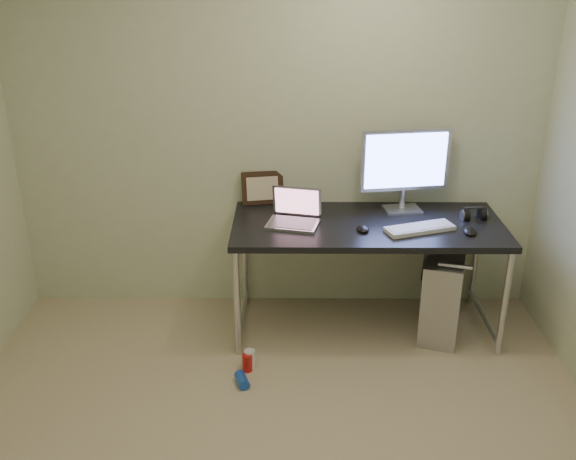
# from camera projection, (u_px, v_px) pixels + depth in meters

# --- Properties ---
(wall_back) EXTENTS (3.50, 0.02, 2.50)m
(wall_back) POSITION_uv_depth(u_px,v_px,m) (277.00, 130.00, 4.17)
(wall_back) COLOR beige
(wall_back) RESTS_ON ground
(desk) EXTENTS (1.70, 0.74, 0.75)m
(desk) POSITION_uv_depth(u_px,v_px,m) (367.00, 234.00, 4.05)
(desk) COLOR black
(desk) RESTS_ON ground
(tower_computer) EXTENTS (0.38, 0.58, 0.60)m
(tower_computer) POSITION_uv_depth(u_px,v_px,m) (442.00, 292.00, 4.17)
(tower_computer) COLOR #AEADB2
(tower_computer) RESTS_ON ground
(cable_a) EXTENTS (0.01, 0.16, 0.69)m
(cable_a) POSITION_uv_depth(u_px,v_px,m) (426.00, 252.00, 4.45)
(cable_a) COLOR black
(cable_a) RESTS_ON ground
(cable_b) EXTENTS (0.02, 0.11, 0.71)m
(cable_b) POSITION_uv_depth(u_px,v_px,m) (439.00, 256.00, 4.44)
(cable_b) COLOR black
(cable_b) RESTS_ON ground
(can_red) EXTENTS (0.08, 0.08, 0.11)m
(can_red) POSITION_uv_depth(u_px,v_px,m) (247.00, 363.00, 3.83)
(can_red) COLOR red
(can_red) RESTS_ON ground
(can_white) EXTENTS (0.08, 0.08, 0.12)m
(can_white) POSITION_uv_depth(u_px,v_px,m) (250.00, 359.00, 3.85)
(can_white) COLOR white
(can_white) RESTS_ON ground
(can_blue) EXTENTS (0.10, 0.13, 0.07)m
(can_blue) POSITION_uv_depth(u_px,v_px,m) (242.00, 380.00, 3.71)
(can_blue) COLOR blue
(can_blue) RESTS_ON ground
(laptop) EXTENTS (0.36, 0.32, 0.22)m
(laptop) POSITION_uv_depth(u_px,v_px,m) (294.00, 215.00, 4.01)
(laptop) COLOR silver
(laptop) RESTS_ON desk
(monitor) EXTENTS (0.58, 0.20, 0.55)m
(monitor) POSITION_uv_depth(u_px,v_px,m) (405.00, 164.00, 4.10)
(monitor) COLOR silver
(monitor) RESTS_ON desk
(keyboard) EXTENTS (0.45, 0.27, 0.03)m
(keyboard) POSITION_uv_depth(u_px,v_px,m) (420.00, 228.00, 3.91)
(keyboard) COLOR silver
(keyboard) RESTS_ON desk
(mouse_right) EXTENTS (0.09, 0.13, 0.04)m
(mouse_right) POSITION_uv_depth(u_px,v_px,m) (470.00, 230.00, 3.87)
(mouse_right) COLOR black
(mouse_right) RESTS_ON desk
(mouse_left) EXTENTS (0.08, 0.12, 0.04)m
(mouse_left) POSITION_uv_depth(u_px,v_px,m) (363.00, 227.00, 3.91)
(mouse_left) COLOR black
(mouse_left) RESTS_ON desk
(headphones) EXTENTS (0.16, 0.09, 0.10)m
(headphones) POSITION_uv_depth(u_px,v_px,m) (474.00, 215.00, 4.07)
(headphones) COLOR black
(headphones) RESTS_ON desk
(picture_frame) EXTENTS (0.29, 0.13, 0.23)m
(picture_frame) POSITION_uv_depth(u_px,v_px,m) (263.00, 188.00, 4.30)
(picture_frame) COLOR black
(picture_frame) RESTS_ON desk
(webcam) EXTENTS (0.04, 0.03, 0.11)m
(webcam) POSITION_uv_depth(u_px,v_px,m) (306.00, 194.00, 4.27)
(webcam) COLOR silver
(webcam) RESTS_ON desk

